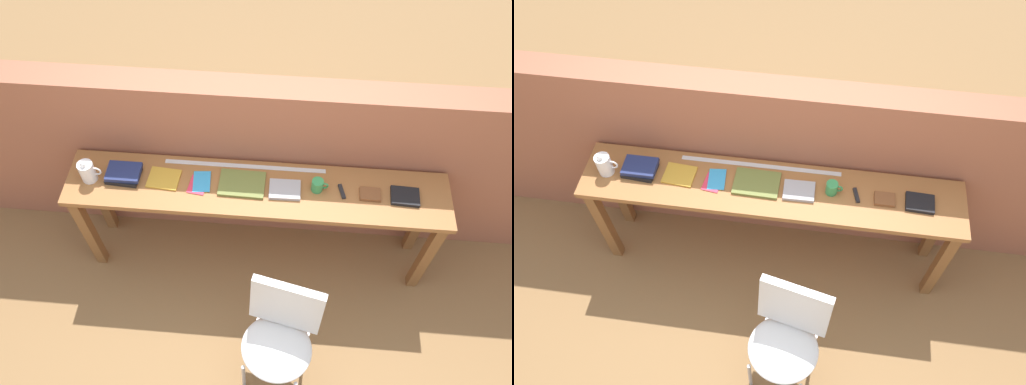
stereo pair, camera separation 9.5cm
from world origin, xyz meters
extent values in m
plane|color=olive|center=(0.00, 0.00, 0.00)|extent=(40.00, 40.00, 0.00)
cube|color=#9E5B42|center=(0.00, 0.64, 0.72)|extent=(6.00, 0.20, 1.45)
cube|color=#996033|center=(0.00, 0.30, 0.86)|extent=(2.50, 0.44, 0.04)
cube|color=brown|center=(-1.19, 0.14, 0.42)|extent=(0.07, 0.07, 0.84)
cube|color=brown|center=(1.19, 0.14, 0.42)|extent=(0.07, 0.07, 0.84)
cube|color=brown|center=(-1.19, 0.46, 0.42)|extent=(0.07, 0.07, 0.84)
cube|color=brown|center=(1.19, 0.46, 0.42)|extent=(0.07, 0.07, 0.84)
ellipsoid|color=white|center=(0.20, -0.59, 0.45)|extent=(0.52, 0.50, 0.08)
cube|color=white|center=(0.24, -0.41, 0.69)|extent=(0.45, 0.20, 0.40)
cylinder|color=#B2B2B7|center=(0.00, -0.71, 0.21)|extent=(0.02, 0.02, 0.41)
cylinder|color=#B2B2B7|center=(0.07, -0.40, 0.21)|extent=(0.02, 0.02, 0.41)
cylinder|color=#B2B2B7|center=(0.39, -0.47, 0.21)|extent=(0.02, 0.02, 0.41)
cylinder|color=white|center=(-1.09, 0.29, 0.96)|extent=(0.10, 0.10, 0.15)
cone|color=white|center=(-1.09, 0.26, 1.04)|extent=(0.04, 0.03, 0.04)
torus|color=white|center=(-1.03, 0.29, 0.96)|extent=(0.07, 0.01, 0.07)
cube|color=black|center=(-0.88, 0.32, 0.90)|extent=(0.22, 0.17, 0.03)
cube|color=navy|center=(-0.87, 0.32, 0.93)|extent=(0.22, 0.16, 0.03)
cube|color=gold|center=(-0.61, 0.32, 0.89)|extent=(0.22, 0.18, 0.01)
cube|color=yellow|center=(-0.37, 0.31, 0.88)|extent=(0.11, 0.16, 0.00)
cube|color=#E5334C|center=(-0.38, 0.29, 0.88)|extent=(0.13, 0.16, 0.00)
cube|color=#3399D8|center=(-0.36, 0.32, 0.89)|extent=(0.13, 0.18, 0.00)
cube|color=olive|center=(-0.10, 0.32, 0.89)|extent=(0.30, 0.22, 0.02)
cube|color=#9E9EA3|center=(0.18, 0.29, 0.89)|extent=(0.20, 0.15, 0.02)
cylinder|color=#338C4C|center=(0.39, 0.32, 0.93)|extent=(0.08, 0.08, 0.09)
torus|color=#338C4C|center=(0.43, 0.32, 0.93)|extent=(0.06, 0.01, 0.06)
cube|color=black|center=(0.55, 0.31, 0.89)|extent=(0.05, 0.11, 0.02)
cube|color=brown|center=(0.73, 0.30, 0.89)|extent=(0.13, 0.10, 0.02)
cube|color=black|center=(0.95, 0.30, 0.89)|extent=(0.19, 0.15, 0.03)
cube|color=silver|center=(-0.09, 0.47, 0.88)|extent=(1.07, 0.03, 0.00)
camera|label=1|loc=(0.15, -1.56, 3.51)|focal=35.00mm
camera|label=2|loc=(0.24, -1.55, 3.51)|focal=35.00mm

